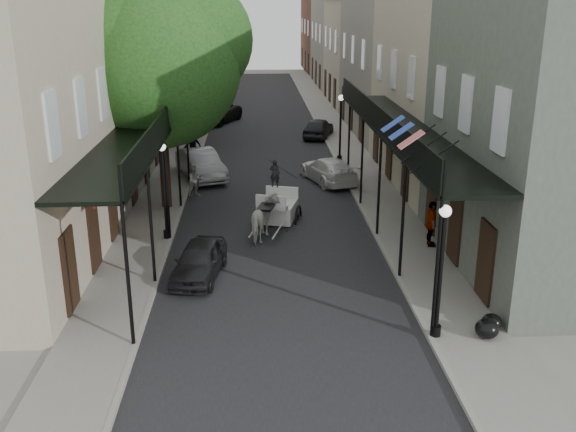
{
  "coord_description": "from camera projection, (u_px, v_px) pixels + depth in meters",
  "views": [
    {
      "loc": [
        -0.72,
        -17.2,
        8.73
      ],
      "look_at": [
        0.42,
        3.97,
        1.6
      ],
      "focal_mm": 40.0,
      "sensor_mm": 36.0,
      "label": 1
    }
  ],
  "objects": [
    {
      "name": "car_left_near",
      "position": [
        199.0,
        260.0,
        21.16
      ],
      "size": [
        1.95,
        3.66,
        1.19
      ],
      "primitive_type": "imported",
      "rotation": [
        0.0,
        0.0,
        -0.16
      ],
      "color": "black",
      "rests_on": "ground"
    },
    {
      "name": "pedestrian_sidewalk_left",
      "position": [
        192.0,
        145.0,
        35.97
      ],
      "size": [
        1.39,
        1.23,
        1.86
      ],
      "primitive_type": "imported",
      "rotation": [
        0.0,
        0.0,
        3.71
      ],
      "color": "gray",
      "rests_on": "sidewalk_left"
    },
    {
      "name": "pedestrian_sidewalk_right",
      "position": [
        431.0,
        224.0,
        23.46
      ],
      "size": [
        0.51,
        1.04,
        1.71
      ],
      "primitive_type": "imported",
      "rotation": [
        0.0,
        0.0,
        1.48
      ],
      "color": "gray",
      "rests_on": "sidewalk_right"
    },
    {
      "name": "horse",
      "position": [
        266.0,
        219.0,
        24.5
      ],
      "size": [
        1.36,
        2.13,
        1.66
      ],
      "primitive_type": "imported",
      "rotation": [
        0.0,
        0.0,
        2.89
      ],
      "color": "silver",
      "rests_on": "ground"
    },
    {
      "name": "building_row_right",
      "position": [
        382.0,
        51.0,
        46.25
      ],
      "size": [
        5.0,
        80.0,
        10.5
      ],
      "primitive_type": "cube",
      "color": "gray",
      "rests_on": "ground"
    },
    {
      "name": "pedestrian_walking",
      "position": [
        195.0,
        180.0,
        29.94
      ],
      "size": [
        0.91,
        0.83,
        1.52
      ],
      "primitive_type": "imported",
      "rotation": [
        0.0,
        0.0,
        0.43
      ],
      "color": "#B7B5AC",
      "rests_on": "ground"
    },
    {
      "name": "sidewalk_right",
      "position": [
        350.0,
        154.0,
        38.26
      ],
      "size": [
        2.2,
        90.0,
        0.12
      ],
      "primitive_type": "cube",
      "color": "gray",
      "rests_on": "ground"
    },
    {
      "name": "car_left_mid",
      "position": [
        201.0,
        164.0,
        32.94
      ],
      "size": [
        3.08,
        4.78,
        1.49
      ],
      "primitive_type": "imported",
      "rotation": [
        0.0,
        0.0,
        0.36
      ],
      "color": "#9A9A9F",
      "rests_on": "ground"
    },
    {
      "name": "tree_far",
      "position": [
        196.0,
        50.0,
        39.9
      ],
      "size": [
        6.45,
        6.0,
        8.61
      ],
      "color": "#382619",
      "rests_on": "sidewalk_left"
    },
    {
      "name": "car_right_near",
      "position": [
        328.0,
        170.0,
        32.3
      ],
      "size": [
        2.99,
        4.67,
        1.26
      ],
      "primitive_type": "imported",
      "rotation": [
        0.0,
        0.0,
        3.45
      ],
      "color": "silver",
      "rests_on": "ground"
    },
    {
      "name": "lamppost_left",
      "position": [
        164.0,
        189.0,
        23.91
      ],
      "size": [
        0.32,
        0.32,
        3.71
      ],
      "color": "black",
      "rests_on": "sidewalk_left"
    },
    {
      "name": "ground",
      "position": [
        281.0,
        309.0,
        19.1
      ],
      "size": [
        140.0,
        140.0,
        0.0
      ],
      "primitive_type": "plane",
      "color": "gray",
      "rests_on": "ground"
    },
    {
      "name": "gallery_right",
      "position": [
        397.0,
        129.0,
        24.66
      ],
      "size": [
        2.2,
        18.05,
        4.88
      ],
      "color": "black",
      "rests_on": "sidewalk_right"
    },
    {
      "name": "trash_bags",
      "position": [
        489.0,
        326.0,
        17.34
      ],
      "size": [
        0.9,
        1.05,
        0.54
      ],
      "color": "black",
      "rests_on": "sidewalk_right"
    },
    {
      "name": "carriage",
      "position": [
        280.0,
        193.0,
        26.82
      ],
      "size": [
        2.08,
        2.71,
        2.77
      ],
      "rotation": [
        0.0,
        0.0,
        -0.25
      ],
      "color": "black",
      "rests_on": "ground"
    },
    {
      "name": "tree_near",
      "position": [
        168.0,
        58.0,
        26.45
      ],
      "size": [
        7.31,
        6.8,
        9.63
      ],
      "color": "#382619",
      "rests_on": "sidewalk_left"
    },
    {
      "name": "gallery_left",
      "position": [
        146.0,
        131.0,
        24.17
      ],
      "size": [
        2.2,
        18.05,
        4.88
      ],
      "color": "black",
      "rests_on": "sidewalk_left"
    },
    {
      "name": "lamppost_right_far",
      "position": [
        340.0,
        127.0,
        35.69
      ],
      "size": [
        0.32,
        0.32,
        3.71
      ],
      "color": "black",
      "rests_on": "sidewalk_right"
    },
    {
      "name": "sidewalk_left",
      "position": [
        182.0,
        156.0,
        37.75
      ],
      "size": [
        2.2,
        90.0,
        0.12
      ],
      "primitive_type": "cube",
      "color": "gray",
      "rests_on": "ground"
    },
    {
      "name": "lamppost_right_near",
      "position": [
        441.0,
        270.0,
        16.76
      ],
      "size": [
        0.32,
        0.32,
        3.71
      ],
      "color": "black",
      "rests_on": "sidewalk_right"
    },
    {
      "name": "car_right_far",
      "position": [
        318.0,
        128.0,
        42.83
      ],
      "size": [
        2.65,
        4.19,
        1.33
      ],
      "primitive_type": "imported",
      "rotation": [
        0.0,
        0.0,
        2.84
      ],
      "color": "black",
      "rests_on": "ground"
    },
    {
      "name": "building_row_left",
      "position": [
        141.0,
        52.0,
        45.38
      ],
      "size": [
        5.0,
        80.0,
        10.5
      ],
      "primitive_type": "cube",
      "color": "#ACA28A",
      "rests_on": "ground"
    },
    {
      "name": "car_left_far",
      "position": [
        215.0,
        113.0,
        47.97
      ],
      "size": [
        4.29,
        5.81,
        1.47
      ],
      "primitive_type": "imported",
      "rotation": [
        0.0,
        0.0,
        -0.4
      ],
      "color": "black",
      "rests_on": "ground"
    },
    {
      "name": "road",
      "position": [
        266.0,
        156.0,
        38.02
      ],
      "size": [
        8.0,
        90.0,
        0.01
      ],
      "primitive_type": "cube",
      "color": "black",
      "rests_on": "ground"
    }
  ]
}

